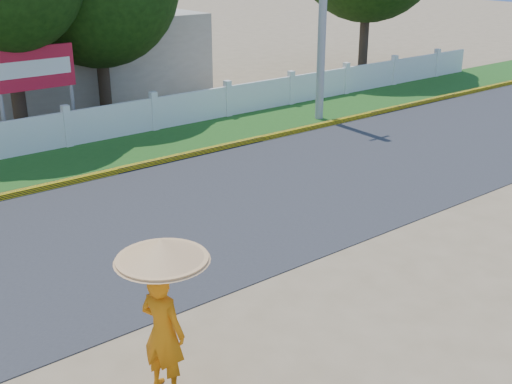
# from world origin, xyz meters

# --- Properties ---
(ground) EXTENTS (120.00, 120.00, 0.00)m
(ground) POSITION_xyz_m (0.00, 0.00, 0.00)
(ground) COLOR #9E8460
(ground) RESTS_ON ground
(road) EXTENTS (60.00, 7.00, 0.02)m
(road) POSITION_xyz_m (0.00, 4.50, 0.01)
(road) COLOR #38383A
(road) RESTS_ON ground
(grass_verge) EXTENTS (60.00, 3.50, 0.03)m
(grass_verge) POSITION_xyz_m (0.00, 9.75, 0.01)
(grass_verge) COLOR #2D601E
(grass_verge) RESTS_ON ground
(curb) EXTENTS (40.00, 0.18, 0.16)m
(curb) POSITION_xyz_m (0.00, 8.05, 0.08)
(curb) COLOR yellow
(curb) RESTS_ON ground
(fence) EXTENTS (40.00, 0.10, 1.10)m
(fence) POSITION_xyz_m (0.00, 11.20, 0.55)
(fence) COLOR silver
(fence) RESTS_ON ground
(building_near) EXTENTS (10.00, 6.00, 3.20)m
(building_near) POSITION_xyz_m (3.00, 18.00, 1.60)
(building_near) COLOR #B7AD99
(building_near) RESTS_ON ground
(monk_with_parasol) EXTENTS (1.25, 1.25, 2.27)m
(monk_with_parasol) POSITION_xyz_m (-3.58, -0.54, 1.48)
(monk_with_parasol) COLOR orange
(monk_with_parasol) RESTS_ON ground
(billboard) EXTENTS (2.50, 0.13, 2.95)m
(billboard) POSITION_xyz_m (-0.40, 12.30, 2.14)
(billboard) COLOR gray
(billboard) RESTS_ON ground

